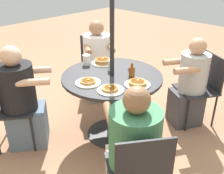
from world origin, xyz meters
TOP-DOWN VIEW (x-y plane):
  - ground_plane at (0.00, 0.00)m, footprint 12.00×12.00m
  - patio_table at (0.00, 0.00)m, footprint 1.06×1.06m
  - umbrella_pole at (0.00, 0.00)m, footprint 0.05×0.05m
  - patio_chair_north at (0.67, 0.89)m, footprint 0.59×0.59m
  - diner_north at (0.57, 0.76)m, footprint 0.58×0.60m
  - patio_chair_east at (-0.90, 0.66)m, footprint 0.59×0.59m
  - diner_east at (-0.77, 0.56)m, footprint 0.60×0.58m
  - patio_chair_south at (-0.57, -0.96)m, footprint 0.58×0.58m
  - diner_south at (-0.48, -0.82)m, footprint 0.51×0.55m
  - patio_chair_west at (0.93, -0.62)m, footprint 0.58×0.58m
  - diner_west at (0.79, -0.52)m, footprint 0.60×0.57m
  - pancake_plate_a at (-0.24, 0.27)m, footprint 0.25×0.25m
  - pancake_plate_b at (0.03, 0.30)m, footprint 0.25×0.25m
  - pancake_plate_c at (-0.34, 0.00)m, footprint 0.25×0.25m
  - pancake_plate_d at (0.30, -0.16)m, footprint 0.25×0.25m
  - syrup_bottle at (-0.18, -0.10)m, footprint 0.08×0.06m
  - coffee_cup at (0.42, -0.01)m, footprint 0.09×0.09m
  - drinking_glass_a at (0.10, -0.09)m, footprint 0.07×0.07m

SIDE VIEW (x-z plane):
  - ground_plane at x=0.00m, z-range 0.00..0.00m
  - diner_east at x=-0.77m, z-range -0.06..1.03m
  - diner_south at x=-0.48m, z-range -0.05..1.03m
  - patio_chair_north at x=0.67m, z-range 0.07..0.92m
  - patio_chair_east at x=-0.90m, z-range 0.07..0.92m
  - patio_chair_south at x=-0.57m, z-range 0.07..0.92m
  - patio_chair_west at x=0.93m, z-range 0.07..0.92m
  - diner_west at x=0.79m, z-range -0.06..1.05m
  - diner_north at x=0.57m, z-range -0.05..1.06m
  - patio_table at x=0.00m, z-range 0.22..0.97m
  - pancake_plate_b at x=0.03m, z-range 0.74..0.78m
  - pancake_plate_a at x=-0.24m, z-range 0.74..0.78m
  - pancake_plate_c at x=-0.34m, z-range 0.74..0.79m
  - pancake_plate_d at x=0.30m, z-range 0.74..0.81m
  - drinking_glass_a at x=0.10m, z-range 0.75..0.86m
  - coffee_cup at x=0.42m, z-range 0.75..0.86m
  - syrup_bottle at x=-0.18m, z-range 0.73..0.89m
  - umbrella_pole at x=0.00m, z-range 0.00..2.08m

